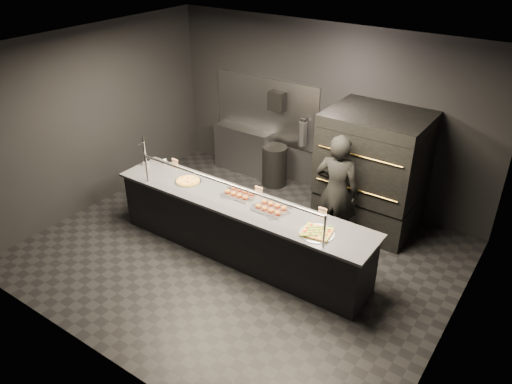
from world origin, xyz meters
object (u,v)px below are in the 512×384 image
Objects in this scene: service_counter at (240,228)px; prep_shelf at (244,150)px; pizza_oven at (373,170)px; towel_dispenser at (277,101)px; trash_bin at (274,166)px; square_pizza at (317,232)px; beer_tap at (145,155)px; slider_tray_a at (240,193)px; round_pizza at (188,181)px; worker at (336,192)px; slider_tray_b at (271,208)px; fire_extinguisher at (303,133)px.

prep_shelf is at bearing 124.59° from service_counter.
towel_dispenser is (-2.10, 0.49, 0.58)m from pizza_oven.
square_pizza is at bearing -47.33° from trash_bin.
beer_tap is 3.26m from square_pizza.
beer_tap reaches higher than slider_tray_a.
pizza_oven is 2.88m from round_pizza.
pizza_oven is 4.14× the size of square_pizza.
prep_shelf is at bearing -34.61° from worker.
round_pizza reaches higher than trash_bin.
slider_tray_b is at bearing 54.83° from worker.
towel_dispenser is 2.40m from worker.
round_pizza is at bearing -95.01° from trash_bin.
square_pizza is (2.20, -2.49, -0.61)m from towel_dispenser.
slider_tray_a is (0.80, -2.24, -0.60)m from towel_dispenser.
worker reaches higher than prep_shelf.
round_pizza is 1.48m from slider_tray_b.
fire_extinguisher is at bearing 162.11° from pizza_oven.
towel_dispenser is at bearing 88.02° from round_pizza.
pizza_oven is 2.18m from slider_tray_a.
trash_bin is (-0.69, 2.02, -0.57)m from slider_tray_a.
fire_extinguisher is 2.27m from slider_tray_a.
service_counter is 1.09m from round_pizza.
round_pizza is (0.62, -2.29, 0.49)m from prep_shelf.
square_pizza is at bearing 95.98° from worker.
service_counter is 0.70m from slider_tray_b.
beer_tap is at bearing -124.82° from fire_extinguisher.
fire_extinguisher is 0.84m from trash_bin.
pizza_oven is 2.10m from trash_bin.
prep_shelf is 3.81m from square_pizza.
beer_tap is 0.72× the size of trash_bin.
slider_tray_b is (1.40, -2.33, -0.60)m from towel_dispenser.
towel_dispenser reaches higher than round_pizza.
beer_tap reaches higher than trash_bin.
round_pizza is 2.22m from trash_bin.
towel_dispenser is 0.63× the size of slider_tray_b.
fire_extinguisher is at bearing 96.28° from slider_tray_a.
towel_dispenser is 0.69× the size of fire_extinguisher.
pizza_oven is 3.63m from beer_tap.
prep_shelf is 2.43m from round_pizza.
beer_tap is at bearing -119.15° from trash_bin.
towel_dispenser reaches higher than slider_tray_a.
beer_tap is at bearing -178.43° from slider_tray_a.
pizza_oven is at bearing 57.73° from service_counter.
pizza_oven is 2.23m from towel_dispenser.
prep_shelf is at bearing 124.61° from slider_tray_a.
worker reaches higher than round_pizza.
fire_extinguisher reaches higher than slider_tray_b.
fire_extinguisher is (-0.35, 2.40, 0.60)m from service_counter.
trash_bin is (0.81, -0.15, -0.07)m from prep_shelf.
slider_tray_b is (1.48, 0.03, 0.01)m from round_pizza.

